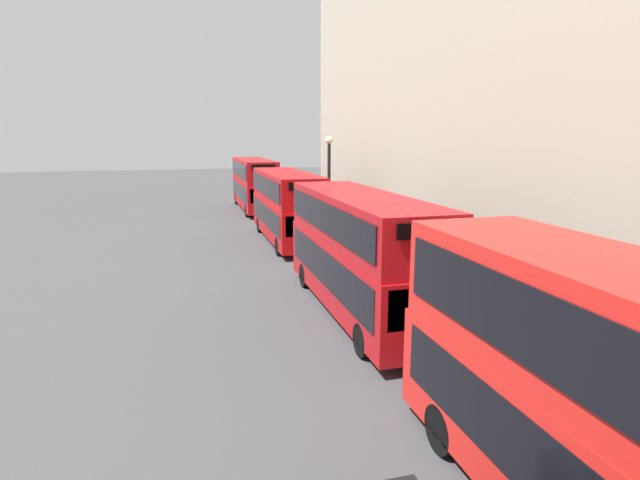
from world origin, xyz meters
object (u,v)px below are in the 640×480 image
Objects in this scene: pedestrian at (444,295)px; bus_third_in_queue at (287,204)px; bus_second_in_queue at (360,248)px; bus_trailing at (254,182)px.

bus_third_in_queue is at bearing 100.72° from pedestrian.
bus_trailing is (0.00, 26.56, 0.00)m from bus_second_in_queue.
bus_third_in_queue is 5.55× the size of pedestrian.
pedestrian is at bearing -79.28° from bus_third_in_queue.
bus_second_in_queue is at bearing -90.00° from bus_third_in_queue.
bus_second_in_queue is 12.76m from bus_third_in_queue.
bus_third_in_queue is at bearing 90.00° from bus_second_in_queue.
bus_trailing reaches higher than bus_third_in_queue.
bus_trailing is at bearing 90.00° from bus_second_in_queue.
bus_trailing is at bearing 95.46° from pedestrian.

